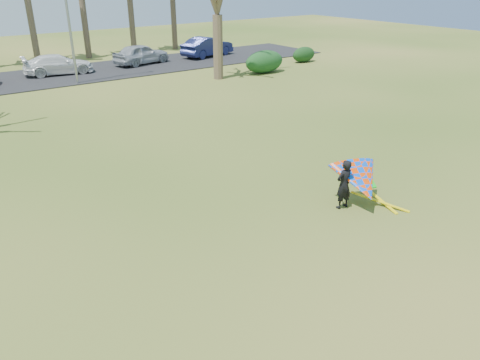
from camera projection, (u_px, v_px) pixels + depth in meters
ground at (285, 244)px, 12.15m from camera, size 100.00×100.00×0.00m
parking_strip at (32, 79)px, 30.52m from camera, size 46.00×7.00×0.06m
streetlight at (70, 8)px, 27.67m from camera, size 2.28×0.18×8.00m
hedge_near at (264, 62)px, 32.21m from camera, size 3.07×1.39×1.53m
hedge_far at (304, 54)px, 36.13m from camera, size 2.09×0.98×1.16m
car_3 at (58, 64)px, 31.56m from camera, size 4.72×2.43×1.31m
car_4 at (141, 54)px, 35.01m from camera, size 4.64×2.68×1.49m
car_5 at (207, 47)px, 38.18m from camera, size 4.99×2.81×1.56m
kite_flyer at (360, 181)px, 13.74m from camera, size 2.13×2.39×2.02m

